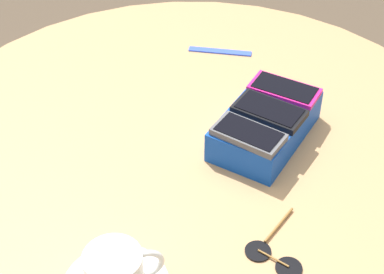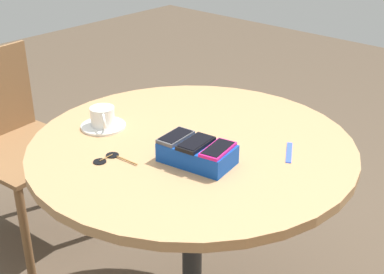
{
  "view_description": "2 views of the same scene",
  "coord_description": "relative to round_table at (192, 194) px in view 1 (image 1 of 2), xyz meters",
  "views": [
    {
      "loc": [
        0.65,
        0.54,
        1.52
      ],
      "look_at": [
        0.0,
        0.0,
        0.79
      ],
      "focal_mm": 60.0,
      "sensor_mm": 36.0,
      "label": 1
    },
    {
      "loc": [
        -1.02,
        1.13,
        1.53
      ],
      "look_at": [
        0.0,
        0.0,
        0.79
      ],
      "focal_mm": 50.0,
      "sensor_mm": 36.0,
      "label": 2
    }
  ],
  "objects": [
    {
      "name": "phone_magenta",
      "position": [
        -0.17,
        0.08,
        0.19
      ],
      "size": [
        0.08,
        0.13,
        0.01
      ],
      "color": "#D11975",
      "rests_on": "phone_box"
    },
    {
      "name": "coffee_cup",
      "position": [
        0.3,
        0.11,
        0.16
      ],
      "size": [
        0.1,
        0.08,
        0.06
      ],
      "color": "white",
      "rests_on": "saucer"
    },
    {
      "name": "lanyard_strap",
      "position": [
        -0.27,
        -0.15,
        0.12
      ],
      "size": [
        0.08,
        0.12,
        0.0
      ],
      "primitive_type": "cube",
      "rotation": [
        0.0,
        0.0,
        -1.03
      ],
      "color": "blue",
      "rests_on": "round_table"
    },
    {
      "name": "phone_gray",
      "position": [
        -0.02,
        0.1,
        0.19
      ],
      "size": [
        0.07,
        0.12,
        0.01
      ],
      "color": "#515156",
      "rests_on": "phone_box"
    },
    {
      "name": "phone_box",
      "position": [
        -0.1,
        0.09,
        0.15
      ],
      "size": [
        0.23,
        0.16,
        0.06
      ],
      "color": "#0F42AD",
      "rests_on": "round_table"
    },
    {
      "name": "round_table",
      "position": [
        0.0,
        0.0,
        0.0
      ],
      "size": [
        1.04,
        1.04,
        0.77
      ],
      "color": "#2D2D2D",
      "rests_on": "ground_plane"
    },
    {
      "name": "phone_black",
      "position": [
        -0.1,
        0.09,
        0.19
      ],
      "size": [
        0.08,
        0.13,
        0.01
      ],
      "color": "black",
      "rests_on": "phone_box"
    },
    {
      "name": "sunglasses",
      "position": [
        0.11,
        0.25,
        0.12
      ],
      "size": [
        0.12,
        0.09,
        0.01
      ],
      "color": "black",
      "rests_on": "round_table"
    }
  ]
}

